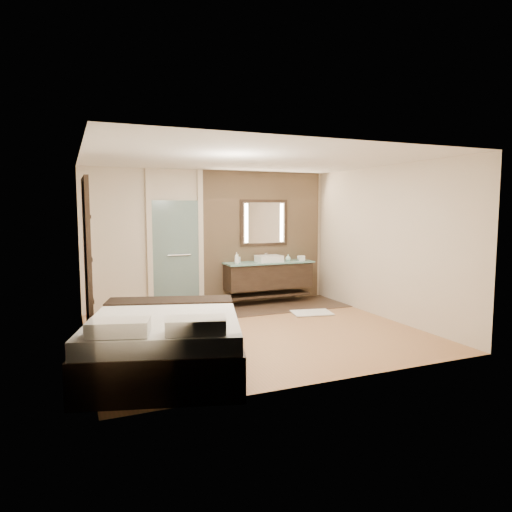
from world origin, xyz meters
name	(u,v)px	position (x,y,z in m)	size (l,w,h in m)	color
floor	(255,332)	(0.00, 0.00, 0.00)	(5.00, 5.00, 0.00)	#9F7443
tile_strip	(252,308)	(0.60, 1.60, 0.01)	(3.80, 1.30, 0.01)	#3C2920
stone_wall	(263,237)	(1.10, 2.21, 1.35)	(2.60, 0.08, 2.70)	tan
vanity	(269,275)	(1.10, 1.92, 0.58)	(1.85, 0.55, 0.88)	black
mirror_unit	(264,223)	(1.10, 2.16, 1.65)	(1.06, 0.04, 0.96)	black
frosted_door	(176,250)	(-0.75, 2.20, 1.14)	(1.10, 0.12, 2.70)	#9CC5C0
shoji_partition	(88,259)	(-2.43, 0.60, 1.21)	(0.06, 1.20, 2.40)	black
bed	(166,342)	(-1.65, -1.16, 0.35)	(2.30, 2.59, 0.84)	black
bath_mat	(312,313)	(1.46, 0.75, 0.02)	(0.72, 0.50, 0.02)	white
waste_bin	(227,307)	(0.01, 1.37, 0.12)	(0.20, 0.20, 0.24)	black
tissue_box	(302,258)	(1.82, 1.82, 0.92)	(0.12, 0.12, 0.10)	silver
soap_bottle_a	(237,258)	(0.38, 1.86, 0.98)	(0.09, 0.09, 0.22)	white
soap_bottle_b	(238,258)	(0.47, 2.02, 0.95)	(0.08, 0.08, 0.17)	#B2B2B2
soap_bottle_c	(288,258)	(1.53, 1.88, 0.93)	(0.11, 0.11, 0.14)	#A8D3C9
cup	(300,258)	(1.83, 1.94, 0.91)	(0.11, 0.11, 0.09)	white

